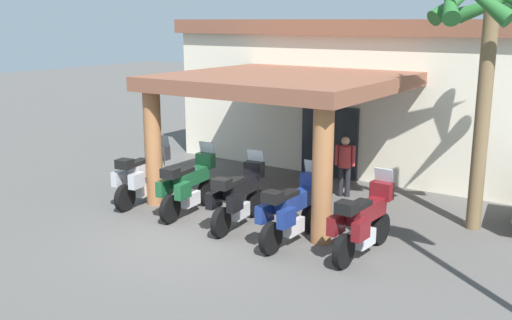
# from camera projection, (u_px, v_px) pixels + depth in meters

# --- Properties ---
(ground_plane) EXTENTS (80.00, 80.00, 0.00)m
(ground_plane) POSITION_uv_depth(u_px,v_px,m) (194.00, 238.00, 12.61)
(ground_plane) COLOR #514F4C
(motel_building) EXTENTS (11.65, 11.63, 4.55)m
(motel_building) POSITION_uv_depth(u_px,v_px,m) (371.00, 89.00, 19.37)
(motel_building) COLOR silver
(motel_building) RESTS_ON ground_plane
(motorcycle_silver) EXTENTS (0.79, 2.21, 1.61)m
(motorcycle_silver) POSITION_uv_depth(u_px,v_px,m) (143.00, 176.00, 14.88)
(motorcycle_silver) COLOR black
(motorcycle_silver) RESTS_ON ground_plane
(motorcycle_green) EXTENTS (0.76, 2.21, 1.61)m
(motorcycle_green) POSITION_uv_depth(u_px,v_px,m) (188.00, 186.00, 14.04)
(motorcycle_green) COLOR black
(motorcycle_green) RESTS_ON ground_plane
(motorcycle_black) EXTENTS (0.77, 2.21, 1.61)m
(motorcycle_black) POSITION_uv_depth(u_px,v_px,m) (238.00, 197.00, 13.16)
(motorcycle_black) COLOR black
(motorcycle_black) RESTS_ON ground_plane
(motorcycle_blue) EXTENTS (0.71, 2.21, 1.61)m
(motorcycle_blue) POSITION_uv_depth(u_px,v_px,m) (291.00, 211.00, 12.18)
(motorcycle_blue) COLOR black
(motorcycle_blue) RESTS_ON ground_plane
(motorcycle_maroon) EXTENTS (0.72, 2.21, 1.61)m
(motorcycle_maroon) POSITION_uv_depth(u_px,v_px,m) (363.00, 222.00, 11.51)
(motorcycle_maroon) COLOR black
(motorcycle_maroon) RESTS_ON ground_plane
(pedestrian) EXTENTS (0.50, 0.32, 1.60)m
(pedestrian) POSITION_uv_depth(u_px,v_px,m) (345.00, 162.00, 15.38)
(pedestrian) COLOR black
(pedestrian) RESTS_ON ground_plane
(palm_tree_near_portico) EXTENTS (2.65, 2.72, 5.68)m
(palm_tree_near_portico) POSITION_uv_depth(u_px,v_px,m) (491.00, 29.00, 12.22)
(palm_tree_near_portico) COLOR brown
(palm_tree_near_portico) RESTS_ON ground_plane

